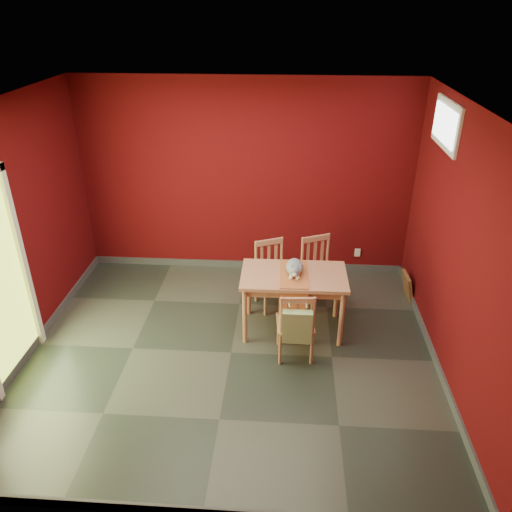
# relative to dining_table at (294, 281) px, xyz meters

# --- Properties ---
(ground) EXTENTS (4.50, 4.50, 0.00)m
(ground) POSITION_rel_dining_table_xyz_m (-0.68, -0.51, -0.66)
(ground) COLOR #2D342D
(ground) RESTS_ON ground
(room_shell) EXTENTS (4.50, 4.50, 4.50)m
(room_shell) POSITION_rel_dining_table_xyz_m (-0.68, -0.51, -0.61)
(room_shell) COLOR #4E080A
(room_shell) RESTS_ON ground
(window) EXTENTS (0.05, 0.90, 0.50)m
(window) POSITION_rel_dining_table_xyz_m (1.55, 0.49, 1.69)
(window) COLOR white
(window) RESTS_ON room_shell
(outlet_plate) EXTENTS (0.08, 0.02, 0.12)m
(outlet_plate) POSITION_rel_dining_table_xyz_m (0.92, 1.48, -0.36)
(outlet_plate) COLOR silver
(outlet_plate) RESTS_ON room_shell
(dining_table) EXTENTS (1.21, 0.71, 0.75)m
(dining_table) POSITION_rel_dining_table_xyz_m (0.00, 0.00, 0.00)
(dining_table) COLOR #B47554
(dining_table) RESTS_ON ground
(table_runner) EXTENTS (0.32, 0.67, 0.34)m
(table_runner) POSITION_rel_dining_table_xyz_m (0.00, -0.11, 0.04)
(table_runner) COLOR #AB572C
(table_runner) RESTS_ON dining_table
(chair_far_left) EXTENTS (0.53, 0.53, 0.87)m
(chair_far_left) POSITION_rel_dining_table_xyz_m (-0.26, 0.53, -0.21)
(chair_far_left) COLOR #B47554
(chair_far_left) RESTS_ON ground
(chair_far_right) EXTENTS (0.55, 0.55, 0.89)m
(chair_far_right) POSITION_rel_dining_table_xyz_m (0.33, 0.62, -0.20)
(chair_far_right) COLOR #B47554
(chair_far_right) RESTS_ON ground
(chair_near) EXTENTS (0.43, 0.43, 0.85)m
(chair_near) POSITION_rel_dining_table_xyz_m (0.03, -0.52, -0.22)
(chair_near) COLOR #B47554
(chair_near) RESTS_ON ground
(tote_bag) EXTENTS (0.31, 0.18, 0.43)m
(tote_bag) POSITION_rel_dining_table_xyz_m (0.04, -0.73, -0.11)
(tote_bag) COLOR #8EA76B
(tote_bag) RESTS_ON chair_near
(cat) EXTENTS (0.32, 0.45, 0.20)m
(cat) POSITION_rel_dining_table_xyz_m (0.00, 0.04, 0.19)
(cat) COLOR slate
(cat) RESTS_ON table_runner
(picture_frame) EXTENTS (0.13, 0.35, 0.34)m
(picture_frame) POSITION_rel_dining_table_xyz_m (1.51, 0.81, -0.49)
(picture_frame) COLOR brown
(picture_frame) RESTS_ON ground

